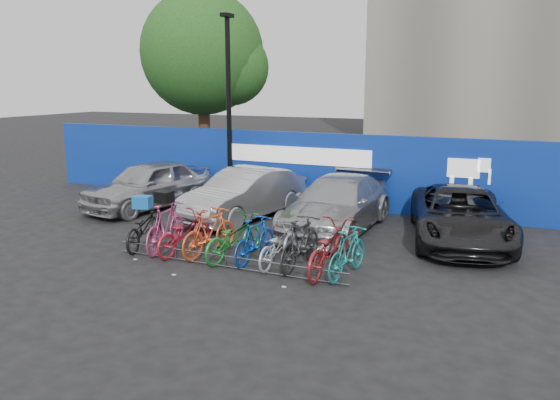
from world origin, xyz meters
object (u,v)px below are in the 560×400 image
Objects in this scene: car_2 at (337,204)px; bike_4 at (233,238)px; car_1 at (245,194)px; bike_3 at (210,232)px; bike_5 at (255,240)px; bike_2 at (184,233)px; bike_8 at (328,248)px; tree at (208,56)px; bike_7 at (301,243)px; bike_9 at (348,252)px; bike_rack at (226,261)px; bike_0 at (144,228)px; bike_1 at (166,226)px; bike_6 at (278,245)px; car_0 at (149,185)px; car_3 at (460,215)px; lamppost at (229,104)px.

car_2 reaches higher than bike_4.
car_1 is at bearing 178.61° from car_2.
bike_3 is at bearing -119.04° from car_2.
car_1 reaches higher than bike_5.
bike_8 is at bearing -173.13° from bike_2.
tree is 4.14× the size of bike_7.
bike_2 is at bearing -125.70° from car_2.
car_1 reaches higher than bike_9.
car_1 reaches higher than bike_rack.
bike_1 reaches higher than bike_0.
bike_6 is at bearing -92.60° from car_2.
tree reaches higher than car_2.
tree is 11.25m from car_2.
bike_7 reaches higher than bike_3.
bike_1 is at bearing -131.24° from car_2.
car_1 is 4.73m from bike_7.
bike_0 is (2.53, -3.55, -0.27)m from car_0.
tree reaches higher than bike_5.
bike_8 reaches higher than bike_4.
car_1 reaches higher than bike_2.
car_3 is 2.82× the size of bike_9.
car_1 is (-1.71, 4.19, 0.57)m from bike_rack.
bike_2 is 0.66m from bike_3.
bike_4 is 1.02× the size of bike_7.
bike_5 is at bearing 1.12° from bike_8.
car_2 is 2.67× the size of bike_2.
bike_4 is at bearing 103.60° from bike_rack.
bike_3 is 1.08× the size of bike_6.
bike_9 is (2.18, -0.07, 0.01)m from bike_5.
lamppost reaches higher than car_2.
bike_1 is at bearing 162.85° from bike_rack.
car_0 is 2.14× the size of bike_8.
lamppost reaches higher than bike_4.
bike_0 is 1.82m from bike_3.
car_0 reaches higher than bike_2.
bike_5 is at bearing 169.29° from bike_0.
car_2 is 3.90m from bike_3.
bike_7 is (3.46, 0.08, -0.02)m from bike_1.
bike_3 reaches higher than bike_8.
bike_3 is at bearing 4.13° from bike_7.
car_3 is 4.97m from bike_6.
lamppost is 1.23× the size of car_2.
lamppost is at bearing 154.20° from car_3.
bike_3 is (0.91, -3.51, -0.18)m from car_1.
bike_8 is (1.19, -0.06, 0.10)m from bike_6.
bike_0 is (-7.02, -3.63, -0.19)m from car_3.
car_1 is at bearing -55.17° from bike_5.
car_1 is 2.37× the size of bike_7.
lamppost is 6.11m from bike_0.
bike_3 reaches higher than bike_6.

